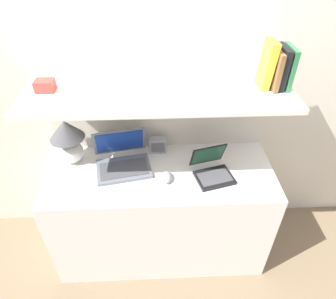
% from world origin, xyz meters
% --- Properties ---
extents(ground_plane, '(12.00, 12.00, 0.00)m').
position_xyz_m(ground_plane, '(0.00, 0.00, 0.00)').
color(ground_plane, '#7A664C').
extents(wall_back, '(6.00, 0.05, 2.40)m').
position_xyz_m(wall_back, '(0.00, 0.62, 1.20)').
color(wall_back, silver).
rests_on(wall_back, ground_plane).
extents(desk, '(1.42, 0.56, 0.77)m').
position_xyz_m(desk, '(0.00, 0.28, 0.39)').
color(desk, white).
rests_on(desk, ground_plane).
extents(back_riser, '(1.42, 0.04, 1.28)m').
position_xyz_m(back_riser, '(0.00, 0.58, 0.64)').
color(back_riser, silver).
rests_on(back_riser, ground_plane).
extents(shelf, '(1.42, 0.50, 0.03)m').
position_xyz_m(shelf, '(0.00, 0.35, 1.29)').
color(shelf, white).
rests_on(shelf, back_riser).
extents(table_lamp, '(0.21, 0.21, 0.31)m').
position_xyz_m(table_lamp, '(-0.56, 0.42, 0.95)').
color(table_lamp, white).
rests_on(table_lamp, desk).
extents(laptop_large, '(0.38, 0.35, 0.22)m').
position_xyz_m(laptop_large, '(-0.24, 0.35, 0.82)').
color(laptop_large, slate).
rests_on(laptop_large, desk).
extents(laptop_small, '(0.27, 0.28, 0.18)m').
position_xyz_m(laptop_small, '(0.31, 0.24, 0.81)').
color(laptop_small, black).
rests_on(laptop_small, desk).
extents(computer_mouse, '(0.07, 0.11, 0.04)m').
position_xyz_m(computer_mouse, '(0.04, 0.21, 0.79)').
color(computer_mouse, '#99999E').
rests_on(computer_mouse, desk).
extents(router_box, '(0.11, 0.06, 0.11)m').
position_xyz_m(router_box, '(-0.01, 0.49, 0.82)').
color(router_box, gray).
rests_on(router_box, desk).
extents(book_green, '(0.02, 0.16, 0.21)m').
position_xyz_m(book_green, '(0.67, 0.35, 1.41)').
color(book_green, '#2D7042').
rests_on(book_green, shelf).
extents(book_black, '(0.03, 0.15, 0.21)m').
position_xyz_m(book_black, '(0.63, 0.35, 1.41)').
color(book_black, black).
rests_on(book_black, shelf).
extents(book_brown, '(0.02, 0.18, 0.20)m').
position_xyz_m(book_brown, '(0.60, 0.35, 1.41)').
color(book_brown, brown).
rests_on(book_brown, shelf).
extents(book_yellow, '(0.06, 0.12, 0.25)m').
position_xyz_m(book_yellow, '(0.56, 0.35, 1.43)').
color(book_yellow, gold).
rests_on(book_yellow, shelf).
extents(shelf_gadget, '(0.10, 0.08, 0.06)m').
position_xyz_m(shelf_gadget, '(-0.58, 0.35, 1.34)').
color(shelf_gadget, '#CC3D33').
rests_on(shelf_gadget, shelf).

